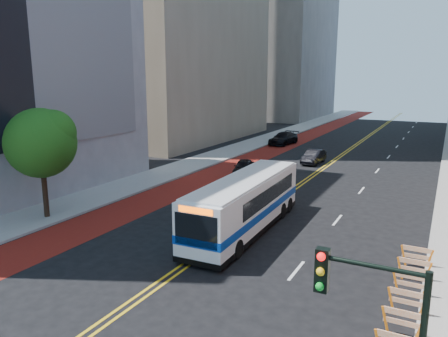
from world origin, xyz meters
name	(u,v)px	position (x,y,z in m)	size (l,w,h in m)	color
ground	(128,306)	(0.00, 0.00, 0.00)	(160.00, 160.00, 0.00)	black
sidewalk_left	(219,155)	(-12.00, 30.00, 0.07)	(4.00, 140.00, 0.15)	gray
bus_lane_paint	(251,159)	(-8.10, 30.00, 0.00)	(3.60, 140.00, 0.01)	maroon
center_line_inner	(324,166)	(-0.18, 30.00, 0.00)	(0.14, 140.00, 0.01)	gold
center_line_outer	(328,166)	(0.18, 30.00, 0.00)	(0.14, 140.00, 0.01)	gold
lane_dashes	(389,157)	(4.80, 38.00, 0.01)	(0.14, 98.20, 0.01)	silver
construction_barriers	(405,309)	(9.60, 3.42, 0.68)	(1.42, 10.91, 1.00)	orange
street_tree	(42,140)	(-11.24, 6.04, 4.91)	(4.20, 4.20, 6.70)	black
traffic_signal	(374,329)	(9.41, -3.51, 3.72)	(2.21, 0.34, 5.07)	black
transit_bus	(246,203)	(0.55, 9.76, 1.64)	(2.83, 11.49, 3.14)	silver
car_a	(244,167)	(-5.67, 22.91, 0.67)	(1.58, 3.92, 1.33)	black
car_b	(314,157)	(-1.50, 30.70, 0.69)	(1.46, 4.18, 1.38)	black
car_c	(283,138)	(-8.44, 41.05, 0.78)	(2.20, 5.40, 1.57)	black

